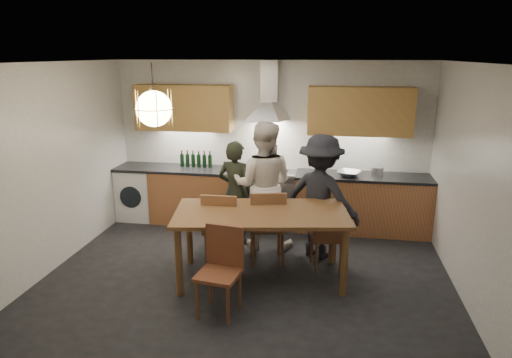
% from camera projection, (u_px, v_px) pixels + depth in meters
% --- Properties ---
extents(ground, '(5.00, 5.00, 0.00)m').
position_uv_depth(ground, '(245.00, 282.00, 5.57)').
color(ground, black).
rests_on(ground, ground).
extents(room_shell, '(5.02, 4.52, 2.61)m').
position_uv_depth(room_shell, '(244.00, 145.00, 5.12)').
color(room_shell, white).
rests_on(room_shell, ground).
extents(counter_run, '(5.00, 0.62, 0.90)m').
position_uv_depth(counter_run, '(269.00, 199.00, 7.30)').
color(counter_run, '#BA7647').
rests_on(counter_run, ground).
extents(range_stove, '(0.90, 0.60, 0.92)m').
position_uv_depth(range_stove, '(267.00, 199.00, 7.30)').
color(range_stove, silver).
rests_on(range_stove, ground).
extents(wall_fixtures, '(4.30, 0.54, 1.10)m').
position_uv_depth(wall_fixtures, '(269.00, 109.00, 7.04)').
color(wall_fixtures, tan).
rests_on(wall_fixtures, ground).
extents(pendant_lamp, '(0.43, 0.43, 0.70)m').
position_uv_depth(pendant_lamp, '(154.00, 109.00, 5.08)').
color(pendant_lamp, black).
rests_on(pendant_lamp, ground).
extents(dining_table, '(2.20, 1.35, 0.87)m').
position_uv_depth(dining_table, '(261.00, 220.00, 5.47)').
color(dining_table, brown).
rests_on(dining_table, ground).
extents(chair_back_left, '(0.47, 0.47, 1.00)m').
position_uv_depth(chair_back_left, '(221.00, 225.00, 5.84)').
color(chair_back_left, brown).
rests_on(chair_back_left, ground).
extents(chair_back_mid, '(0.55, 0.55, 1.01)m').
position_uv_depth(chair_back_mid, '(267.00, 223.00, 5.90)').
color(chair_back_mid, brown).
rests_on(chair_back_mid, ground).
extents(chair_back_right, '(0.47, 0.47, 0.86)m').
position_uv_depth(chair_back_right, '(328.00, 234.00, 5.76)').
color(chair_back_right, brown).
rests_on(chair_back_right, ground).
extents(chair_front, '(0.48, 0.48, 0.94)m').
position_uv_depth(chair_front, '(221.00, 264.00, 4.84)').
color(chair_front, '#5D301B').
rests_on(chair_front, ground).
extents(person_left, '(0.63, 0.50, 1.51)m').
position_uv_depth(person_left, '(236.00, 192.00, 6.59)').
color(person_left, black).
rests_on(person_left, ground).
extents(person_mid, '(0.88, 0.69, 1.81)m').
position_uv_depth(person_mid, '(263.00, 185.00, 6.42)').
color(person_mid, beige).
rests_on(person_mid, ground).
extents(person_right, '(1.25, 1.03, 1.68)m').
position_uv_depth(person_right, '(321.00, 197.00, 6.10)').
color(person_right, black).
rests_on(person_right, ground).
extents(mixing_bowl, '(0.44, 0.44, 0.08)m').
position_uv_depth(mixing_bowl, '(349.00, 174.00, 6.89)').
color(mixing_bowl, '#B4B4B7').
rests_on(mixing_bowl, counter_run).
extents(stock_pot, '(0.22, 0.22, 0.14)m').
position_uv_depth(stock_pot, '(377.00, 172.00, 6.90)').
color(stock_pot, silver).
rests_on(stock_pot, counter_run).
extents(wine_bottles, '(0.54, 0.06, 0.27)m').
position_uv_depth(wine_bottles, '(196.00, 159.00, 7.44)').
color(wine_bottles, black).
rests_on(wine_bottles, counter_run).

